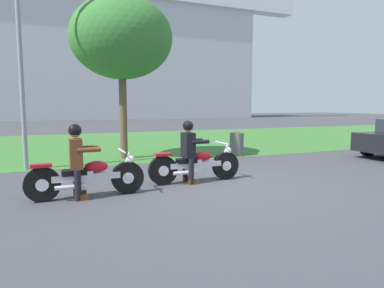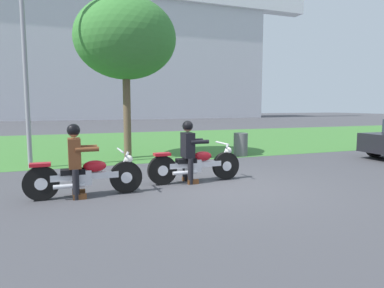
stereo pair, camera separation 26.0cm
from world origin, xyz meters
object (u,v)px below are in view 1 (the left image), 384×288
(rider_lead, at_px, (189,147))
(trash_can, at_px, (237,144))
(streetlight_pole, at_px, (23,23))
(rider_follow, at_px, (77,155))
(motorcycle_follow, at_px, (87,177))
(tree_roadside, at_px, (122,39))
(motorcycle_lead, at_px, (196,165))

(rider_lead, bearing_deg, trash_can, 45.77)
(streetlight_pole, distance_m, trash_can, 7.37)
(rider_lead, height_order, trash_can, rider_lead)
(rider_follow, bearing_deg, motorcycle_follow, -0.83)
(tree_roadside, height_order, streetlight_pole, streetlight_pole)
(motorcycle_lead, bearing_deg, streetlight_pole, 137.72)
(streetlight_pole, bearing_deg, motorcycle_follow, -72.69)
(motorcycle_follow, bearing_deg, motorcycle_lead, 9.44)
(motorcycle_follow, distance_m, streetlight_pole, 5.15)
(motorcycle_lead, distance_m, rider_follow, 2.65)
(motorcycle_lead, xyz_separation_m, motorcycle_follow, (-2.42, -0.41, -0.00))
(motorcycle_lead, distance_m, motorcycle_follow, 2.45)
(motorcycle_lead, distance_m, streetlight_pole, 5.92)
(motorcycle_lead, bearing_deg, motorcycle_follow, -170.56)
(motorcycle_follow, xyz_separation_m, trash_can, (5.37, 3.63, 0.01))
(rider_lead, distance_m, streetlight_pole, 5.57)
(rider_follow, distance_m, tree_roadside, 5.75)
(streetlight_pole, bearing_deg, rider_follow, -75.15)
(motorcycle_follow, relative_size, rider_follow, 1.56)
(motorcycle_follow, relative_size, trash_can, 2.76)
(motorcycle_lead, relative_size, rider_lead, 1.57)
(motorcycle_lead, distance_m, trash_can, 4.38)
(motorcycle_follow, bearing_deg, trash_can, 33.94)
(rider_follow, distance_m, trash_can, 6.64)
(motorcycle_lead, xyz_separation_m, rider_follow, (-2.59, -0.41, 0.42))
(rider_lead, xyz_separation_m, rider_follow, (-2.42, -0.41, -0.00))
(motorcycle_lead, bearing_deg, rider_follow, -171.21)
(motorcycle_lead, height_order, motorcycle_follow, motorcycle_lead)
(rider_lead, distance_m, trash_can, 4.51)
(rider_follow, height_order, trash_can, rider_follow)
(motorcycle_lead, relative_size, motorcycle_follow, 1.01)
(motorcycle_follow, distance_m, rider_follow, 0.46)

